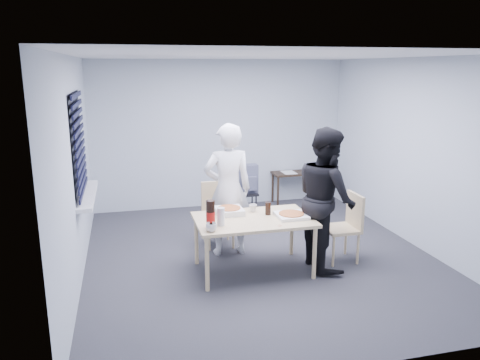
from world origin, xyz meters
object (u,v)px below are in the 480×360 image
object	(u,v)px
person_black	(326,198)
backpack	(247,179)
person_white	(228,190)
side_table	(296,176)
mug_a	(211,227)
soda_bottle	(211,215)
stool	(247,199)
mug_b	(253,208)
dining_table	(253,223)
chair_right	(347,222)
chair_far	(217,209)

from	to	relation	value
person_black	backpack	world-z (taller)	person_black
person_white	side_table	distance (m)	2.73
mug_a	soda_bottle	size ratio (longest dim) A/B	0.37
person_white	side_table	xyz separation A→B (m)	(1.75, 2.06, -0.38)
person_black	backpack	size ratio (longest dim) A/B	3.77
side_table	stool	world-z (taller)	side_table
side_table	mug_b	size ratio (longest dim) A/B	8.80
dining_table	stool	distance (m)	2.11
stool	soda_bottle	bearing A→B (deg)	-114.49
stool	soda_bottle	xyz separation A→B (m)	(-1.04, -2.28, 0.51)
dining_table	backpack	bearing A→B (deg)	77.01
person_white	dining_table	bearing A→B (deg)	104.51
chair_right	mug_a	size ratio (longest dim) A/B	7.24
mug_b	dining_table	bearing A→B (deg)	-104.39
person_white	soda_bottle	world-z (taller)	person_white
soda_bottle	chair_far	bearing A→B (deg)	75.41
dining_table	stool	xyz separation A→B (m)	(0.47, 2.04, -0.29)
mug_b	mug_a	bearing A→B (deg)	-137.34
mug_b	person_white	bearing A→B (deg)	121.28
person_white	mug_b	distance (m)	0.48
chair_right	person_white	world-z (taller)	person_white
chair_far	backpack	distance (m)	1.22
person_black	side_table	bearing A→B (deg)	-13.59
side_table	mug_a	xyz separation A→B (m)	(-2.16, -3.04, 0.23)
side_table	backpack	bearing A→B (deg)	-148.43
person_white	backpack	xyz separation A→B (m)	(0.64, 1.37, -0.21)
dining_table	side_table	size ratio (longest dim) A/B	1.60
person_black	backpack	xyz separation A→B (m)	(-0.45, 2.06, -0.21)
dining_table	mug_a	bearing A→B (deg)	-150.06
person_black	mug_a	world-z (taller)	person_black
backpack	mug_a	bearing A→B (deg)	-101.05
dining_table	chair_right	world-z (taller)	chair_right
dining_table	side_table	distance (m)	3.14
side_table	soda_bottle	distance (m)	3.66
person_black	side_table	xyz separation A→B (m)	(0.66, 2.75, -0.38)
chair_right	stool	size ratio (longest dim) A/B	2.00
chair_right	mug_b	world-z (taller)	chair_right
dining_table	person_white	size ratio (longest dim) A/B	0.80
chair_right	side_table	bearing A→B (deg)	83.32
side_table	stool	distance (m)	1.31
stool	soda_bottle	size ratio (longest dim) A/B	1.35
mug_a	mug_b	bearing A→B (deg)	42.66
side_table	mug_b	distance (m)	2.89
backpack	mug_a	distance (m)	2.58
dining_table	mug_b	xyz separation A→B (m)	(0.07, 0.26, 0.11)
side_table	chair_right	bearing A→B (deg)	-96.68
backpack	soda_bottle	bearing A→B (deg)	-101.73
dining_table	mug_b	distance (m)	0.29
person_white	stool	xyz separation A→B (m)	(0.64, 1.39, -0.55)
mug_b	soda_bottle	distance (m)	0.82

